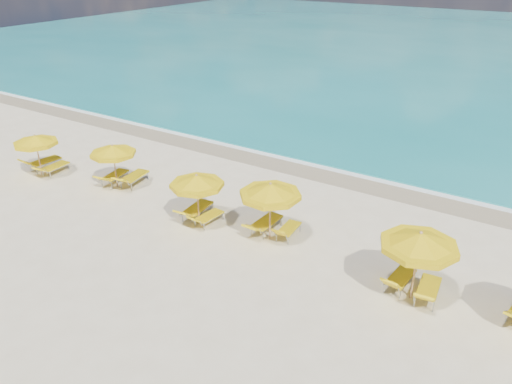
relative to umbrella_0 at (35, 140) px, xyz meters
The scene contains 20 objects.
ground_plane 11.43m from the umbrella_0, ahead, with size 120.00×120.00×0.00m, color beige.
ocean 49.78m from the umbrella_0, 76.89° to the left, with size 120.00×80.00×0.30m, color #157879.
wet_sand_band 13.86m from the umbrella_0, 34.84° to the left, with size 120.00×2.60×0.01m, color tan.
foam_line 14.33m from the umbrella_0, 37.49° to the left, with size 120.00×1.20×0.03m, color white.
whitecap_near 18.32m from the umbrella_0, 73.16° to the left, with size 14.00×0.36×0.05m, color white.
umbrella_0 is the anchor object (origin of this frame).
umbrella_1 4.28m from the umbrella_0, 14.02° to the left, with size 2.47×2.47×2.11m.
umbrella_2 9.57m from the umbrella_0, ahead, with size 2.33×2.33×2.19m.
umbrella_3 12.62m from the umbrella_0, ahead, with size 2.99×2.99×2.38m.
umbrella_4 18.27m from the umbrella_0, ahead, with size 2.47×2.47×2.45m.
lounger_0_left 1.75m from the umbrella_0, 132.69° to the left, with size 0.85×2.06×0.87m.
lounger_0_right 1.71m from the umbrella_0, 51.20° to the left, with size 0.71×1.86×0.70m.
lounger_1_left 4.25m from the umbrella_0, 18.65° to the left, with size 0.92×1.97×0.79m.
lounger_1_right 5.18m from the umbrella_0, 19.29° to the left, with size 0.96×2.11×0.83m.
lounger_2_left 9.33m from the umbrella_0, ahead, with size 0.80×2.05×0.84m.
lounger_2_right 10.05m from the umbrella_0, ahead, with size 0.73×1.71×0.70m.
lounger_3_left 12.34m from the umbrella_0, ahead, with size 0.74×2.03×0.77m.
lounger_3_right 13.30m from the umbrella_0, ahead, with size 0.66×1.66×0.77m.
lounger_4_left 17.86m from the umbrella_0, ahead, with size 0.76×1.80×0.85m.
lounger_4_right 18.80m from the umbrella_0, ahead, with size 0.78×1.90×0.86m.
Camera 1 is at (9.71, -13.80, 10.03)m, focal length 35.00 mm.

